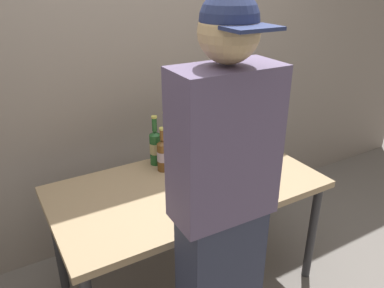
{
  "coord_description": "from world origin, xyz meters",
  "views": [
    {
      "loc": [
        -0.94,
        -1.67,
        1.87
      ],
      "look_at": [
        0.03,
        0.0,
        0.99
      ],
      "focal_mm": 35.64,
      "sensor_mm": 36.0,
      "label": 1
    }
  ],
  "objects_px": {
    "laptop": "(238,159)",
    "beer_bottle_amber": "(166,141)",
    "beer_bottle_dark": "(163,154)",
    "person_figure": "(222,214)",
    "beer_bottle_green": "(155,146)"
  },
  "relations": [
    {
      "from": "beer_bottle_dark",
      "to": "laptop",
      "type": "bearing_deg",
      "value": -21.91
    },
    {
      "from": "laptop",
      "to": "beer_bottle_amber",
      "type": "distance_m",
      "value": 0.48
    },
    {
      "from": "beer_bottle_green",
      "to": "beer_bottle_amber",
      "type": "bearing_deg",
      "value": 12.92
    },
    {
      "from": "beer_bottle_amber",
      "to": "beer_bottle_dark",
      "type": "height_order",
      "value": "beer_bottle_amber"
    },
    {
      "from": "beer_bottle_dark",
      "to": "person_figure",
      "type": "xyz_separation_m",
      "value": [
        -0.12,
        -0.81,
        0.1
      ]
    },
    {
      "from": "beer_bottle_amber",
      "to": "laptop",
      "type": "bearing_deg",
      "value": -39.4
    },
    {
      "from": "beer_bottle_dark",
      "to": "person_figure",
      "type": "distance_m",
      "value": 0.83
    },
    {
      "from": "beer_bottle_amber",
      "to": "beer_bottle_green",
      "type": "bearing_deg",
      "value": -167.08
    },
    {
      "from": "laptop",
      "to": "beer_bottle_green",
      "type": "bearing_deg",
      "value": 147.91
    },
    {
      "from": "beer_bottle_amber",
      "to": "person_figure",
      "type": "relative_size",
      "value": 0.18
    },
    {
      "from": "beer_bottle_green",
      "to": "person_figure",
      "type": "xyz_separation_m",
      "value": [
        -0.12,
        -0.92,
        0.08
      ]
    },
    {
      "from": "laptop",
      "to": "beer_bottle_amber",
      "type": "bearing_deg",
      "value": 140.6
    },
    {
      "from": "laptop",
      "to": "beer_bottle_dark",
      "type": "bearing_deg",
      "value": 158.09
    },
    {
      "from": "person_figure",
      "to": "beer_bottle_dark",
      "type": "bearing_deg",
      "value": 81.3
    },
    {
      "from": "laptop",
      "to": "beer_bottle_amber",
      "type": "xyz_separation_m",
      "value": [
        -0.36,
        0.3,
        0.09
      ]
    }
  ]
}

